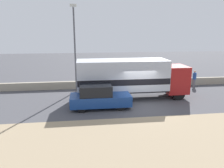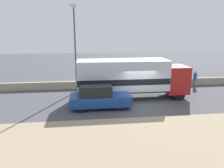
# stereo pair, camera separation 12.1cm
# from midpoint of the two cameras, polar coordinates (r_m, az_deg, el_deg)

# --- Properties ---
(ground_plane) EXTENTS (80.00, 80.00, 0.00)m
(ground_plane) POSITION_cam_midpoint_polar(r_m,az_deg,el_deg) (16.36, 7.65, -5.76)
(ground_plane) COLOR #47474C
(dirt_shoulder_foreground) EXTENTS (60.00, 6.66, 0.04)m
(dirt_shoulder_foreground) POSITION_cam_midpoint_polar(r_m,az_deg,el_deg) (11.62, 14.81, -14.56)
(dirt_shoulder_foreground) COLOR #9E896B
(dirt_shoulder_foreground) RESTS_ON ground_plane
(stone_wall_backdrop) EXTENTS (60.00, 0.35, 0.72)m
(stone_wall_backdrop) POSITION_cam_midpoint_polar(r_m,az_deg,el_deg) (21.58, 3.80, 0.17)
(stone_wall_backdrop) COLOR #A39984
(stone_wall_backdrop) RESTS_ON ground_plane
(street_lamp) EXTENTS (0.56, 0.28, 7.60)m
(street_lamp) POSITION_cam_midpoint_polar(r_m,az_deg,el_deg) (19.62, -9.89, 10.44)
(street_lamp) COLOR #4C4C51
(street_lamp) RESTS_ON ground_plane
(box_truck) EXTENTS (8.89, 2.42, 3.20)m
(box_truck) POSITION_cam_midpoint_polar(r_m,az_deg,el_deg) (17.62, 4.53, 1.87)
(box_truck) COLOR maroon
(box_truck) RESTS_ON ground_plane
(car_hatchback) EXTENTS (4.31, 1.81, 1.72)m
(car_hatchback) POSITION_cam_midpoint_polar(r_m,az_deg,el_deg) (15.68, -3.64, -3.35)
(car_hatchback) COLOR navy
(car_hatchback) RESTS_ON ground_plane
(pedestrian) EXTENTS (0.35, 0.35, 1.63)m
(pedestrian) POSITION_cam_midpoint_polar(r_m,az_deg,el_deg) (22.92, 20.56, 1.35)
(pedestrian) COLOR slate
(pedestrian) RESTS_ON ground_plane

